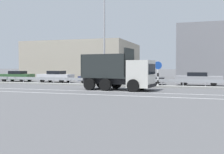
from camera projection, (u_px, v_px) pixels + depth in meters
name	position (u px, v px, depth m)	size (l,w,h in m)	color
ground_plane	(104.00, 88.00, 25.67)	(320.00, 320.00, 0.00)	#565659
lane_strip_0	(111.00, 92.00, 21.46)	(53.21, 0.16, 0.01)	silver
lane_strip_1	(101.00, 95.00, 19.12)	(53.21, 0.16, 0.01)	silver
median_island	(110.00, 85.00, 27.49)	(29.26, 1.10, 0.18)	gray
median_guardrail	(113.00, 80.00, 28.53)	(53.21, 0.09, 0.78)	#9EA0A5
dump_truck	(126.00, 75.00, 22.78)	(6.51, 3.21, 3.63)	silver
median_road_sign	(158.00, 73.00, 25.91)	(0.84, 0.16, 2.60)	white
street_lamp_1	(104.00, 30.00, 27.09)	(0.71, 2.78, 10.55)	#ADADB2
parked_car_1	(17.00, 76.00, 35.83)	(4.50, 2.18, 1.46)	#335B33
parked_car_2	(56.00, 76.00, 33.96)	(4.62, 2.10, 1.50)	silver
parked_car_3	(95.00, 78.00, 32.02)	(4.10, 2.03, 1.36)	navy
parked_car_4	(146.00, 79.00, 30.07)	(4.45, 2.16, 1.25)	black
parked_car_5	(199.00, 79.00, 28.15)	(4.89, 2.24, 1.44)	#A3A3A8
background_building_0	(85.00, 61.00, 46.34)	(16.79, 14.35, 6.11)	#B7AD99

